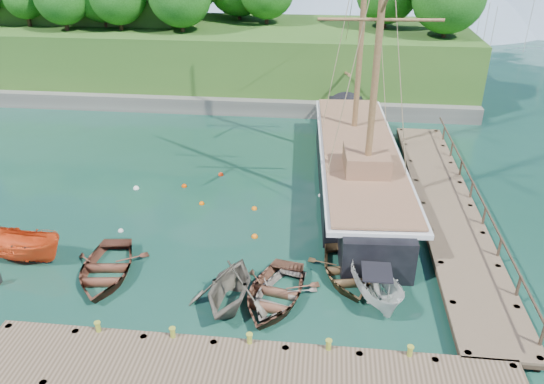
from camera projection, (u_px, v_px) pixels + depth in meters
The scene contains 25 objects.
ground at pixel (224, 273), 25.21m from camera, with size 160.00×160.00×0.00m, color #0E3123.
dock_near at pixel (244, 374), 19.09m from camera, with size 20.00×3.20×1.10m.
dock_east at pixel (446, 207), 30.07m from camera, with size 3.20×24.00×1.10m.
bollard_0 at pixel (101, 342), 21.10m from camera, with size 0.26×0.26×0.45m, color olive.
bollard_1 at pixel (174, 348), 20.82m from camera, with size 0.26×0.26×0.45m, color olive.
bollard_2 at pixel (250, 355), 20.53m from camera, with size 0.26×0.26×0.45m, color olive.
bollard_3 at pixel (328, 361), 20.24m from camera, with size 0.26×0.26×0.45m, color olive.
bollard_4 at pixel (407, 367), 19.95m from camera, with size 0.26×0.26×0.45m, color olive.
rowboat_0 at pixel (106, 276), 25.01m from camera, with size 3.51×4.92×1.02m, color #582F21.
rowboat_1 at pixel (230, 304), 23.18m from camera, with size 3.58×4.15×2.19m, color #5E594E.
rowboat_2 at pixel (274, 300), 23.41m from camera, with size 3.48×4.87×1.01m, color brown.
rowboat_3 at pixel (278, 300), 23.44m from camera, with size 2.83×3.96×0.82m, color slate.
rowboat_4 at pixel (346, 277), 24.92m from camera, with size 3.23×4.52×0.94m, color brown.
motorboat_orange at pixel (24, 260), 26.18m from camera, with size 1.72×4.58×1.77m, color #DA481A.
cabin_boat_white at pixel (374, 298), 23.55m from camera, with size 1.61×4.28×1.65m, color silver.
schooner at pixel (358, 169), 32.96m from camera, with size 5.94×26.82×19.51m.
mooring_buoy_0 at pixel (121, 231), 28.53m from camera, with size 0.29×0.29×0.29m, color silver.
mooring_buoy_1 at pixel (202, 204), 31.23m from camera, with size 0.31×0.31×0.31m, color #F45E00.
mooring_buoy_2 at pixel (254, 209), 30.69m from camera, with size 0.32×0.32×0.32m, color orange.
mooring_buoy_3 at pixel (320, 196), 32.12m from camera, with size 0.27×0.27×0.27m, color white.
mooring_buoy_4 at pixel (184, 187), 33.24m from camera, with size 0.33×0.33×0.33m, color #D34000.
mooring_buoy_5 at pixel (221, 175), 34.70m from camera, with size 0.35×0.35×0.35m, color red.
mooring_buoy_6 at pixel (136, 189), 32.97m from camera, with size 0.36×0.36×0.36m, color white.
mooring_buoy_7 at pixel (255, 237), 28.01m from camera, with size 0.35×0.35×0.35m, color orange.
headland at pixel (152, 26), 51.52m from camera, with size 51.00×19.31×12.90m.
Camera 1 is at (4.51, -20.18, 15.10)m, focal length 35.00 mm.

